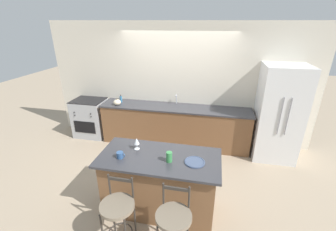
# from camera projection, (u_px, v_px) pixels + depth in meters

# --- Properties ---
(ground_plane) EXTENTS (18.00, 18.00, 0.00)m
(ground_plane) POSITION_uv_depth(u_px,v_px,m) (171.00, 151.00, 5.04)
(ground_plane) COLOR tan
(wall_back) EXTENTS (6.00, 0.07, 2.70)m
(wall_back) POSITION_uv_depth(u_px,v_px,m) (177.00, 84.00, 5.12)
(wall_back) COLOR beige
(wall_back) RESTS_ON ground_plane
(back_counter) EXTENTS (3.36, 0.66, 0.92)m
(back_counter) POSITION_uv_depth(u_px,v_px,m) (175.00, 125.00, 5.19)
(back_counter) COLOR brown
(back_counter) RESTS_ON ground_plane
(sink_faucet) EXTENTS (0.02, 0.13, 0.22)m
(sink_faucet) POSITION_uv_depth(u_px,v_px,m) (176.00, 98.00, 5.13)
(sink_faucet) COLOR #ADAFB5
(sink_faucet) RESTS_ON back_counter
(kitchen_island) EXTENTS (1.71, 0.82, 0.93)m
(kitchen_island) POSITION_uv_depth(u_px,v_px,m) (160.00, 183.00, 3.33)
(kitchen_island) COLOR brown
(kitchen_island) RESTS_ON ground_plane
(refrigerator) EXTENTS (0.83, 0.79, 1.94)m
(refrigerator) POSITION_uv_depth(u_px,v_px,m) (278.00, 113.00, 4.51)
(refrigerator) COLOR white
(refrigerator) RESTS_ON ground_plane
(oven_range) EXTENTS (0.75, 0.63, 0.93)m
(oven_range) POSITION_uv_depth(u_px,v_px,m) (91.00, 118.00, 5.58)
(oven_range) COLOR #ADAFB5
(oven_range) RESTS_ON ground_plane
(bar_stool_near) EXTENTS (0.42, 0.42, 0.98)m
(bar_stool_near) POSITION_uv_depth(u_px,v_px,m) (118.00, 212.00, 2.72)
(bar_stool_near) COLOR #332D28
(bar_stool_near) RESTS_ON ground_plane
(bar_stool_far) EXTENTS (0.42, 0.42, 0.98)m
(bar_stool_far) POSITION_uv_depth(u_px,v_px,m) (174.00, 223.00, 2.58)
(bar_stool_far) COLOR #332D28
(bar_stool_far) RESTS_ON ground_plane
(dinner_plate) EXTENTS (0.28, 0.28, 0.02)m
(dinner_plate) POSITION_uv_depth(u_px,v_px,m) (195.00, 162.00, 3.02)
(dinner_plate) COLOR #425170
(dinner_plate) RESTS_ON kitchen_island
(wine_glass) EXTENTS (0.08, 0.08, 0.18)m
(wine_glass) POSITION_uv_depth(u_px,v_px,m) (137.00, 141.00, 3.29)
(wine_glass) COLOR white
(wine_glass) RESTS_ON kitchen_island
(coffee_mug) EXTENTS (0.12, 0.09, 0.09)m
(coffee_mug) POSITION_uv_depth(u_px,v_px,m) (120.00, 155.00, 3.11)
(coffee_mug) COLOR #335689
(coffee_mug) RESTS_ON kitchen_island
(tumbler_cup) EXTENTS (0.08, 0.08, 0.14)m
(tumbler_cup) POSITION_uv_depth(u_px,v_px,m) (169.00, 157.00, 3.02)
(tumbler_cup) COLOR #3D934C
(tumbler_cup) RESTS_ON kitchen_island
(pumpkin_decoration) EXTENTS (0.17, 0.17, 0.15)m
(pumpkin_decoration) POSITION_uv_depth(u_px,v_px,m) (117.00, 102.00, 5.08)
(pumpkin_decoration) COLOR beige
(pumpkin_decoration) RESTS_ON back_counter
(soap_bottle) EXTENTS (0.06, 0.06, 0.18)m
(soap_bottle) POSITION_uv_depth(u_px,v_px,m) (121.00, 99.00, 5.26)
(soap_bottle) COLOR teal
(soap_bottle) RESTS_ON back_counter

